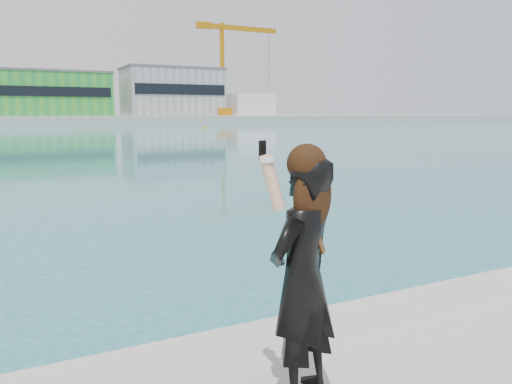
{
  "coord_description": "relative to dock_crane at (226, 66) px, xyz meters",
  "views": [
    {
      "loc": [
        -1.96,
        -3.09,
        2.8
      ],
      "look_at": [
        -0.17,
        0.4,
        2.18
      ],
      "focal_mm": 35.0,
      "sensor_mm": 36.0,
      "label": 1
    }
  ],
  "objects": [
    {
      "name": "flagpole_right",
      "position": [
        -31.11,
        -1.0,
        -8.53
      ],
      "size": [
        1.28,
        0.16,
        8.0
      ],
      "color": "silver",
      "rests_on": "far_quay"
    },
    {
      "name": "ancillary_shed",
      "position": [
        8.8,
        4.0,
        -10.07
      ],
      "size": [
        12.0,
        10.0,
        6.0
      ],
      "primitive_type": "cube",
      "color": "silver",
      "rests_on": "far_quay"
    },
    {
      "name": "warehouse_grey_right",
      "position": [
        -13.2,
        5.98,
        -6.8
      ],
      "size": [
        25.5,
        15.35,
        12.5
      ],
      "color": "gray",
      "rests_on": "far_quay"
    },
    {
      "name": "warehouse_green",
      "position": [
        -45.2,
        5.98,
        -7.81
      ],
      "size": [
        30.6,
        16.36,
        10.5
      ],
      "color": "#238C38",
      "rests_on": "far_quay"
    },
    {
      "name": "dock_crane",
      "position": [
        0.0,
        0.0,
        0.0
      ],
      "size": [
        23.0,
        4.0,
        24.0
      ],
      "color": "orange",
      "rests_on": "far_quay"
    },
    {
      "name": "far_quay",
      "position": [
        -53.2,
        8.0,
        -14.07
      ],
      "size": [
        320.0,
        40.0,
        2.0
      ],
      "primitive_type": "cube",
      "color": "#9E9E99",
      "rests_on": "ground"
    },
    {
      "name": "woman",
      "position": [
        -53.37,
        -122.31,
        -13.34
      ],
      "size": [
        0.74,
        0.64,
        1.82
      ],
      "rotation": [
        0.0,
        0.0,
        3.58
      ],
      "color": "black",
      "rests_on": "near_quay"
    },
    {
      "name": "buoy_near",
      "position": [
        -21.66,
        -39.29,
        -15.07
      ],
      "size": [
        0.5,
        0.5,
        0.5
      ],
      "primitive_type": "sphere",
      "color": "#FFEA0D",
      "rests_on": "ground"
    }
  ]
}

